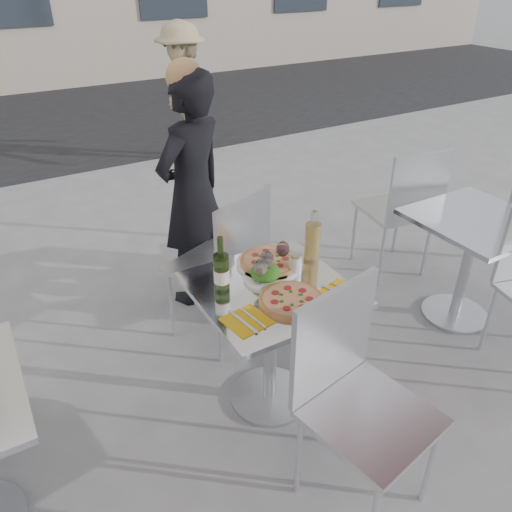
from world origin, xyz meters
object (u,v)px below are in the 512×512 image
chair_near (353,386)px  pizza_far (269,262)px  side_table_right (471,248)px  chair_far (228,258)px  carafe (313,242)px  salad_plate (266,274)px  sugar_shaker (295,263)px  wineglass_red_b (283,250)px  wineglass_white_a (261,268)px  pedestrian_b (184,94)px  wineglass_red_a (267,260)px  napkin_left (247,321)px  napkin_right (342,293)px  side_chair_rfar (405,203)px  main_table (271,322)px  woman_diner (192,194)px  wine_bottle (221,271)px  wineglass_white_b (266,263)px  pizza_near (291,300)px

chair_near → pizza_far: chair_near is taller
side_table_right → chair_far: bearing=158.8°
pizza_far → carafe: 0.25m
salad_plate → sugar_shaker: 0.17m
salad_plate → wineglass_red_b: bearing=20.7°
side_table_right → wineglass_white_a: 1.58m
pedestrian_b → pizza_far: pedestrian_b is taller
carafe → wineglass_red_a: size_ratio=1.84×
pizza_far → napkin_left: (-0.33, -0.36, -0.01)m
chair_far → chair_near: chair_near is taller
chair_far → napkin_right: chair_far is taller
pedestrian_b → wineglass_red_b: size_ratio=9.89×
side_chair_rfar → main_table: bearing=31.7°
sugar_shaker → wineglass_red_b: bearing=120.5°
side_chair_rfar → carafe: size_ratio=3.52×
pedestrian_b → salad_plate: (-1.16, -3.75, 0.01)m
woman_diner → wine_bottle: bearing=49.1°
chair_far → wineglass_red_b: 0.52m
wineglass_red_a → pedestrian_b: bearing=72.9°
main_table → wine_bottle: (-0.22, 0.09, 0.32)m
woman_diner → wineglass_white_b: (-0.09, -1.08, 0.06)m
wine_bottle → wineglass_red_b: (0.36, 0.03, -0.00)m
wineglass_red_a → side_chair_rfar: bearing=19.5°
chair_far → salad_plate: bearing=63.0°
side_chair_rfar → woman_diner: bearing=-10.5°
wineglass_red_a → wineglass_white_b: bearing=-127.2°
chair_near → side_chair_rfar: (1.48, 1.21, -0.01)m
wine_bottle → wineglass_white_b: (0.22, -0.04, -0.00)m
chair_near → carafe: 0.81m
chair_far → wineglass_white_a: (-0.09, -0.53, 0.25)m
salad_plate → chair_far: bearing=85.7°
side_table_right → side_chair_rfar: 0.61m
side_table_right → pizza_far: bearing=172.4°
chair_far → carafe: 0.59m
side_chair_rfar → pizza_near: side_chair_rfar is taller
side_table_right → pedestrian_b: (-0.33, 3.83, 0.24)m
wine_bottle → sugar_shaker: bearing=-4.9°
chair_near → salad_plate: bearing=80.5°
carafe → wineglass_white_a: 0.36m
wineglass_white_b → pizza_near: bearing=-85.5°
napkin_left → sugar_shaker: bearing=20.2°
pizza_far → napkin_right: bearing=-67.7°
pedestrian_b → carafe: (-0.86, -3.72, 0.09)m
chair_far → wineglass_white_a: chair_far is taller
side_chair_rfar → napkin_left: (-1.74, -0.77, 0.15)m
side_table_right → side_chair_rfar: (0.01, 0.60, 0.07)m
napkin_right → woman_diner: bearing=80.8°
side_chair_rfar → napkin_left: size_ratio=4.98×
wineglass_white_b → wineglass_red_b: same height
chair_near → wineglass_red_b: 0.78m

